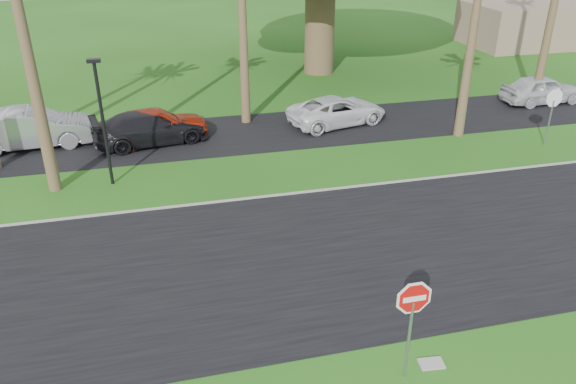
{
  "coord_description": "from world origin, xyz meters",
  "views": [
    {
      "loc": [
        -4.15,
        -11.25,
        9.1
      ],
      "look_at": [
        -0.69,
        2.8,
        1.8
      ],
      "focal_mm": 35.0,
      "sensor_mm": 36.0,
      "label": 1
    }
  ],
  "objects_px": {
    "stop_sign_near": "(412,311)",
    "car_silver": "(32,129)",
    "stop_sign_far": "(553,106)",
    "car_red": "(155,125)",
    "car_minivan": "(337,111)",
    "car_pickup": "(542,90)",
    "car_dark": "(151,128)"
  },
  "relations": [
    {
      "from": "stop_sign_near",
      "to": "car_pickup",
      "type": "distance_m",
      "value": 22.09
    },
    {
      "from": "car_minivan",
      "to": "car_pickup",
      "type": "height_order",
      "value": "car_pickup"
    },
    {
      "from": "stop_sign_far",
      "to": "car_dark",
      "type": "relative_size",
      "value": 0.54
    },
    {
      "from": "car_silver",
      "to": "car_dark",
      "type": "xyz_separation_m",
      "value": [
        4.89,
        -0.76,
        -0.12
      ]
    },
    {
      "from": "stop_sign_far",
      "to": "car_silver",
      "type": "distance_m",
      "value": 21.93
    },
    {
      "from": "stop_sign_near",
      "to": "car_dark",
      "type": "xyz_separation_m",
      "value": [
        -4.94,
        15.26,
        -1.07
      ]
    },
    {
      "from": "car_silver",
      "to": "car_pickup",
      "type": "relative_size",
      "value": 1.17
    },
    {
      "from": "stop_sign_far",
      "to": "car_pickup",
      "type": "distance_m",
      "value": 6.35
    },
    {
      "from": "stop_sign_near",
      "to": "car_minivan",
      "type": "distance_m",
      "value": 16.1
    },
    {
      "from": "stop_sign_near",
      "to": "car_pickup",
      "type": "xyz_separation_m",
      "value": [
        14.99,
        16.2,
        -1.04
      ]
    },
    {
      "from": "stop_sign_far",
      "to": "car_silver",
      "type": "relative_size",
      "value": 0.52
    },
    {
      "from": "car_silver",
      "to": "car_red",
      "type": "bearing_deg",
      "value": -100.87
    },
    {
      "from": "car_red",
      "to": "stop_sign_far",
      "type": "bearing_deg",
      "value": -115.49
    },
    {
      "from": "stop_sign_far",
      "to": "car_minivan",
      "type": "relative_size",
      "value": 0.56
    },
    {
      "from": "car_minivan",
      "to": "car_red",
      "type": "bearing_deg",
      "value": 78.11
    },
    {
      "from": "car_red",
      "to": "car_minivan",
      "type": "height_order",
      "value": "car_red"
    },
    {
      "from": "car_red",
      "to": "car_minivan",
      "type": "xyz_separation_m",
      "value": [
        8.37,
        0.24,
        -0.11
      ]
    },
    {
      "from": "stop_sign_near",
      "to": "car_red",
      "type": "relative_size",
      "value": 0.58
    },
    {
      "from": "stop_sign_near",
      "to": "car_silver",
      "type": "distance_m",
      "value": 18.82
    },
    {
      "from": "stop_sign_far",
      "to": "car_red",
      "type": "relative_size",
      "value": 0.58
    },
    {
      "from": "stop_sign_far",
      "to": "car_dark",
      "type": "height_order",
      "value": "stop_sign_far"
    },
    {
      "from": "stop_sign_near",
      "to": "stop_sign_far",
      "type": "relative_size",
      "value": 1.0
    },
    {
      "from": "stop_sign_near",
      "to": "car_silver",
      "type": "bearing_deg",
      "value": 121.54
    },
    {
      "from": "car_red",
      "to": "car_dark",
      "type": "relative_size",
      "value": 0.92
    },
    {
      "from": "stop_sign_near",
      "to": "car_dark",
      "type": "height_order",
      "value": "stop_sign_near"
    },
    {
      "from": "car_silver",
      "to": "car_red",
      "type": "xyz_separation_m",
      "value": [
        5.08,
        -0.6,
        -0.06
      ]
    },
    {
      "from": "stop_sign_near",
      "to": "car_silver",
      "type": "xyz_separation_m",
      "value": [
        -9.83,
        16.02,
        -0.95
      ]
    },
    {
      "from": "stop_sign_far",
      "to": "car_silver",
      "type": "xyz_separation_m",
      "value": [
        -21.33,
        5.02,
        -0.95
      ]
    },
    {
      "from": "stop_sign_far",
      "to": "car_red",
      "type": "bearing_deg",
      "value": -15.2
    },
    {
      "from": "car_silver",
      "to": "car_red",
      "type": "height_order",
      "value": "car_silver"
    },
    {
      "from": "car_minivan",
      "to": "car_pickup",
      "type": "bearing_deg",
      "value": -100.75
    },
    {
      "from": "car_silver",
      "to": "car_dark",
      "type": "distance_m",
      "value": 4.95
    }
  ]
}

